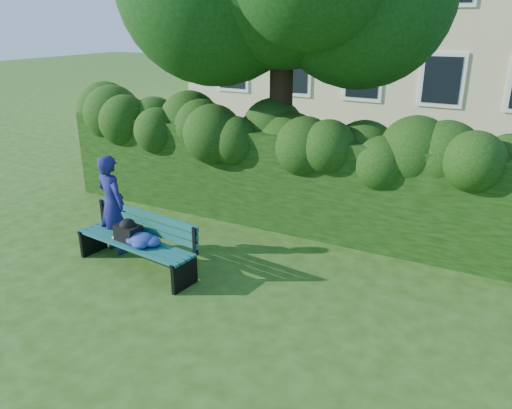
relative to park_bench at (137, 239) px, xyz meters
The scene contains 4 objects.
ground 1.65m from the park_bench, 21.40° to the left, with size 80.00×80.00×0.00m, color #2C4911.
hedge 3.16m from the park_bench, 62.20° to the left, with size 10.00×1.00×1.80m.
park_bench is the anchor object (origin of this frame).
man_reading 0.90m from the park_bench, 157.53° to the left, with size 0.61×0.40×1.67m, color navy.
Camera 1 is at (3.50, -5.91, 3.72)m, focal length 35.00 mm.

